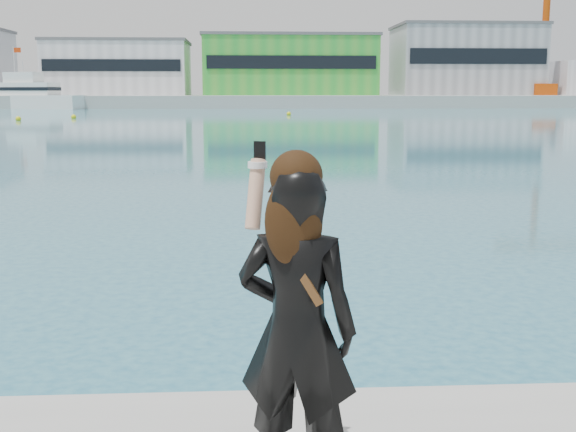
# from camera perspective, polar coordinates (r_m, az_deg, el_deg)

# --- Properties ---
(far_quay) EXTENTS (320.00, 40.00, 2.00)m
(far_quay) POSITION_cam_1_polar(r_m,az_deg,el_deg) (133.26, -3.46, 9.08)
(far_quay) COLOR #9E9E99
(far_quay) RESTS_ON ground
(warehouse_white) EXTENTS (24.48, 15.35, 9.50)m
(warehouse_white) POSITION_cam_1_polar(r_m,az_deg,el_deg) (133.15, -13.18, 11.33)
(warehouse_white) COLOR silver
(warehouse_white) RESTS_ON far_quay
(warehouse_green) EXTENTS (30.60, 16.36, 10.50)m
(warehouse_green) POSITION_cam_1_polar(r_m,az_deg,el_deg) (131.54, 0.08, 11.82)
(warehouse_green) COLOR green
(warehouse_green) RESTS_ON far_quay
(warehouse_grey_right) EXTENTS (25.50, 15.35, 12.50)m
(warehouse_grey_right) POSITION_cam_1_polar(r_m,az_deg,el_deg) (137.26, 13.83, 11.88)
(warehouse_grey_right) COLOR gray
(warehouse_grey_right) RESTS_ON far_quay
(dock_crane) EXTENTS (23.00, 4.00, 24.00)m
(dock_crane) POSITION_cam_1_polar(r_m,az_deg,el_deg) (136.58, 20.19, 14.44)
(dock_crane) COLOR #C8460B
(dock_crane) RESTS_ON far_quay
(flagpole_left) EXTENTS (1.28, 0.16, 8.00)m
(flagpole_left) POSITION_cam_1_polar(r_m,az_deg,el_deg) (130.01, -20.76, 10.90)
(flagpole_left) COLOR silver
(flagpole_left) RESTS_ON far_quay
(flagpole_right) EXTENTS (1.28, 0.16, 8.00)m
(flagpole_right) POSITION_cam_1_polar(r_m,az_deg,el_deg) (126.23, 6.80, 11.51)
(flagpole_right) COLOR silver
(flagpole_right) RESTS_ON far_quay
(motor_yacht) EXTENTS (16.24, 8.98, 7.31)m
(motor_yacht) POSITION_cam_1_polar(r_m,az_deg,el_deg) (119.22, -19.59, 8.97)
(motor_yacht) COLOR white
(motor_yacht) RESTS_ON ground
(buoy_near) EXTENTS (0.50, 0.50, 0.50)m
(buoy_near) POSITION_cam_1_polar(r_m,az_deg,el_deg) (82.50, 0.06, 7.97)
(buoy_near) COLOR yellow
(buoy_near) RESTS_ON ground
(buoy_far) EXTENTS (0.50, 0.50, 0.50)m
(buoy_far) POSITION_cam_1_polar(r_m,az_deg,el_deg) (75.44, -16.58, 7.40)
(buoy_far) COLOR yellow
(buoy_far) RESTS_ON ground
(buoy_extra) EXTENTS (0.50, 0.50, 0.50)m
(buoy_extra) POSITION_cam_1_polar(r_m,az_deg,el_deg) (71.43, -20.53, 7.07)
(buoy_extra) COLOR yellow
(buoy_extra) RESTS_ON ground
(woman) EXTENTS (0.64, 0.51, 1.61)m
(woman) POSITION_cam_1_polar(r_m,az_deg,el_deg) (3.31, 0.68, -8.24)
(woman) COLOR black
(woman) RESTS_ON near_quay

